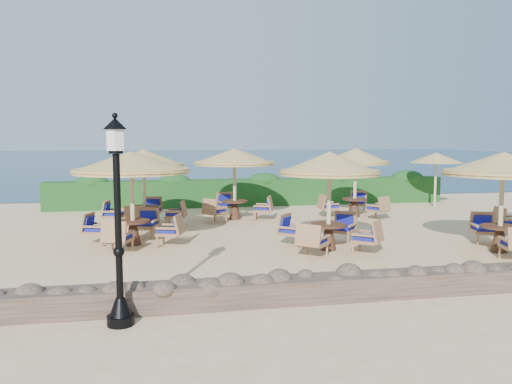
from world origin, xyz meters
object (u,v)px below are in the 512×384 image
Objects in this scene: extra_parasol at (436,158)px; cafe_set_1 at (329,184)px; cafe_set_5 at (355,169)px; cafe_set_0 at (132,177)px; cafe_set_3 at (144,174)px; lamp_post at (118,230)px; cafe_set_4 at (235,167)px; cafe_set_2 at (503,175)px.

extra_parasol is 10.54m from cafe_set_1.
cafe_set_1 and cafe_set_5 have the same top height.
cafe_set_0 is 1.13× the size of cafe_set_3.
lamp_post is 6.27m from cafe_set_0.
lamp_post reaches higher than cafe_set_4.
cafe_set_0 and cafe_set_5 have the same top height.
cafe_set_1 is 0.88× the size of cafe_set_2.
cafe_set_1 is at bearing -17.49° from cafe_set_0.
cafe_set_5 is (4.66, -0.23, -0.11)m from cafe_set_4.
extra_parasol is 9.06m from cafe_set_2.
cafe_set_0 and cafe_set_2 have the same top height.
lamp_post is 1.38× the size of extra_parasol.
extra_parasol is 0.79× the size of cafe_set_4.
extra_parasol is 9.38m from cafe_set_4.
cafe_set_1 is 0.96× the size of cafe_set_5.
cafe_set_1 is 0.88× the size of cafe_set_4.
cafe_set_3 is at bearing -167.78° from extra_parasol.
cafe_set_5 is at bearing 102.27° from cafe_set_2.
extra_parasol is at bearing 24.32° from cafe_set_0.
lamp_post reaches higher than extra_parasol.
extra_parasol is 13.96m from cafe_set_0.
cafe_set_4 is (-1.71, 5.66, 0.17)m from cafe_set_1.
cafe_set_3 is at bearing 148.21° from cafe_set_2.
cafe_set_2 reaches higher than extra_parasol.
cafe_set_5 is (7.93, 0.74, 0.03)m from cafe_set_3.
cafe_set_0 is 1.08× the size of cafe_set_4.
cafe_set_2 is (9.58, -2.75, 0.12)m from cafe_set_0.
cafe_set_2 and cafe_set_4 have the same top height.
cafe_set_1 and cafe_set_2 have the same top height.
cafe_set_1 is (5.10, 4.61, 0.24)m from lamp_post.
lamp_post is at bearing -159.69° from cafe_set_2.
lamp_post is 1.09× the size of cafe_set_2.
lamp_post is 12.87m from cafe_set_5.
lamp_post is at bearing -137.89° from cafe_set_1.
cafe_set_0 is at bearing -131.07° from cafe_set_4.
cafe_set_3 is at bearing -163.39° from cafe_set_4.
cafe_set_1 reaches higher than extra_parasol.
extra_parasol is at bearing 23.27° from cafe_set_5.
cafe_set_0 is 5.47m from cafe_set_1.
cafe_set_3 is (0.23, 3.04, -0.11)m from cafe_set_0.
cafe_set_0 is 5.33m from cafe_set_4.
lamp_post reaches higher than cafe_set_0.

